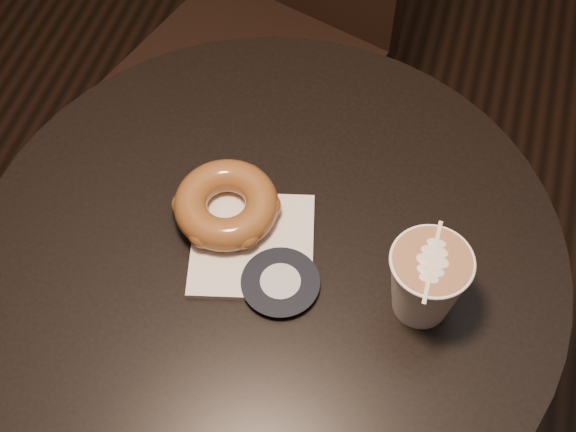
{
  "coord_description": "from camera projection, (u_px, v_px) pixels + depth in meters",
  "views": [
    {
      "loc": [
        0.15,
        -0.45,
        1.56
      ],
      "look_at": [
        0.01,
        0.03,
        0.79
      ],
      "focal_mm": 50.0,
      "sensor_mm": 36.0,
      "label": 1
    }
  ],
  "objects": [
    {
      "name": "pastry_bag",
      "position": [
        252.0,
        245.0,
        0.94
      ],
      "size": [
        0.17,
        0.17,
        0.01
      ],
      "primitive_type": "cube",
      "rotation": [
        0.0,
        0.0,
        0.23
      ],
      "color": "silver",
      "rests_on": "cafe_table"
    },
    {
      "name": "latte_cup",
      "position": [
        426.0,
        283.0,
        0.86
      ],
      "size": [
        0.09,
        0.09,
        0.1
      ],
      "primitive_type": null,
      "color": "white",
      "rests_on": "cafe_table"
    },
    {
      "name": "cafe_table",
      "position": [
        272.0,
        324.0,
        1.1
      ],
      "size": [
        0.7,
        0.7,
        0.75
      ],
      "color": "black",
      "rests_on": "ground"
    },
    {
      "name": "doughnut",
      "position": [
        226.0,
        205.0,
        0.94
      ],
      "size": [
        0.12,
        0.12,
        0.04
      ],
      "primitive_type": "torus",
      "color": "brown",
      "rests_on": "pastry_bag"
    }
  ]
}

